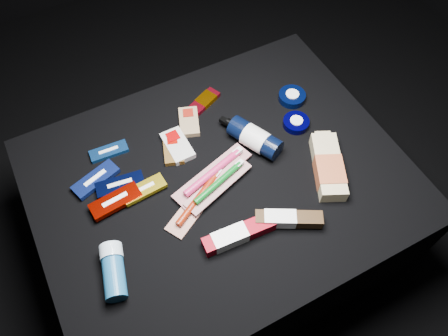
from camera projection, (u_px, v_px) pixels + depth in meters
name	position (u px, v px, depth m)	size (l,w,h in m)	color
ground	(221.00, 238.00, 1.51)	(3.00, 3.00, 0.00)	black
cloth_table	(221.00, 211.00, 1.34)	(0.98, 0.78, 0.40)	black
luna_bar_0	(109.00, 151.00, 1.21)	(0.11, 0.05, 0.01)	#184D9A
luna_bar_1	(96.00, 179.00, 1.15)	(0.14, 0.08, 0.02)	navy
luna_bar_2	(120.00, 185.00, 1.14)	(0.13, 0.06, 0.02)	black
luna_bar_3	(144.00, 190.00, 1.13)	(0.12, 0.05, 0.02)	gold
luna_bar_4	(116.00, 201.00, 1.11)	(0.13, 0.06, 0.02)	#7F0A00
clif_bar_0	(173.00, 148.00, 1.21)	(0.08, 0.11, 0.02)	#593B14
clif_bar_1	(177.00, 144.00, 1.22)	(0.06, 0.11, 0.02)	beige
clif_bar_2	(189.00, 121.00, 1.26)	(0.09, 0.11, 0.02)	#977955
power_bar	(203.00, 103.00, 1.30)	(0.14, 0.09, 0.02)	maroon
lotion_bottle	(255.00, 138.00, 1.20)	(0.12, 0.19, 0.06)	black
cream_tin_upper	(292.00, 97.00, 1.31)	(0.08, 0.08, 0.03)	black
cream_tin_lower	(296.00, 123.00, 1.26)	(0.08, 0.08, 0.02)	black
bodywash_bottle	(328.00, 168.00, 1.16)	(0.15, 0.21, 0.04)	#CAB787
deodorant_stick	(113.00, 270.00, 1.00)	(0.08, 0.14, 0.05)	#195582
toothbrush_pack_0	(199.00, 198.00, 1.12)	(0.22, 0.16, 0.03)	beige
toothbrush_pack_1	(213.00, 173.00, 1.16)	(0.25, 0.12, 0.03)	#AFA9A4
toothbrush_pack_2	(219.00, 183.00, 1.13)	(0.21, 0.11, 0.02)	beige
toothpaste_carton_red	(236.00, 235.00, 1.06)	(0.19, 0.05, 0.04)	#8E000E
toothpaste_carton_green	(286.00, 219.00, 1.08)	(0.16, 0.11, 0.03)	#311E0C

